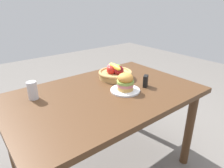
# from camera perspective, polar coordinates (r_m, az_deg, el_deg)

# --- Properties ---
(dining_table) EXTENTS (1.40, 0.90, 0.75)m
(dining_table) POSITION_cam_1_polar(r_m,az_deg,el_deg) (1.51, -2.18, -5.86)
(dining_table) COLOR #4C301C
(dining_table) RESTS_ON ground_plane
(plate) EXTENTS (0.22, 0.22, 0.01)m
(plate) POSITION_cam_1_polar(r_m,az_deg,el_deg) (1.49, 3.78, -1.79)
(plate) COLOR white
(plate) RESTS_ON dining_table
(sandwich) EXTENTS (0.13, 0.13, 0.13)m
(sandwich) POSITION_cam_1_polar(r_m,az_deg,el_deg) (1.46, 3.85, 0.69)
(sandwich) COLOR tan
(sandwich) RESTS_ON plate
(soda_can) EXTENTS (0.07, 0.07, 0.13)m
(soda_can) POSITION_cam_1_polar(r_m,az_deg,el_deg) (1.45, -21.72, -1.71)
(soda_can) COLOR silver
(soda_can) RESTS_ON dining_table
(fruit_basket) EXTENTS (0.29, 0.29, 0.14)m
(fruit_basket) POSITION_cam_1_polar(r_m,az_deg,el_deg) (1.72, 0.92, 3.21)
(fruit_basket) COLOR tan
(fruit_basket) RESTS_ON dining_table
(napkin_holder) EXTENTS (0.07, 0.06, 0.09)m
(napkin_holder) POSITION_cam_1_polar(r_m,az_deg,el_deg) (1.57, 9.54, 0.84)
(napkin_holder) COLOR black
(napkin_holder) RESTS_ON dining_table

